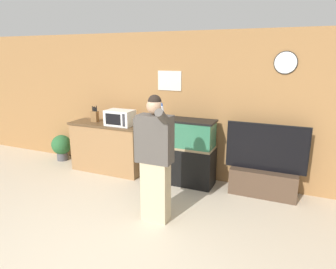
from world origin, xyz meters
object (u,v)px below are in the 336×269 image
knife_block (95,116)px  aquarium_on_stand (185,152)px  counter_island (108,147)px  potted_plant (62,146)px  microwave (120,118)px  tv_on_stand (264,174)px  person_standing (155,158)px

knife_block → aquarium_on_stand: 1.93m
counter_island → potted_plant: size_ratio=2.63×
microwave → tv_on_stand: (2.57, 0.15, -0.75)m
counter_island → microwave: 0.70m
knife_block → potted_plant: (-0.99, 0.09, -0.75)m
aquarium_on_stand → microwave: bearing=-176.8°
knife_block → person_standing: person_standing is taller
knife_block → person_standing: size_ratio=0.18×
counter_island → potted_plant: counter_island is taller
tv_on_stand → person_standing: bearing=-132.5°
counter_island → tv_on_stand: bearing=2.1°
microwave → knife_block: 0.61m
counter_island → potted_plant: 1.29m
aquarium_on_stand → potted_plant: (-2.86, 0.08, -0.26)m
counter_island → tv_on_stand: size_ratio=1.16×
potted_plant → microwave: bearing=-5.4°
tv_on_stand → aquarium_on_stand: bearing=-176.6°
microwave → tv_on_stand: size_ratio=0.40×
counter_island → knife_block: knife_block is taller
aquarium_on_stand → person_standing: size_ratio=0.67×
tv_on_stand → potted_plant: tv_on_stand is taller
counter_island → microwave: (0.32, -0.04, 0.62)m
counter_island → tv_on_stand: tv_on_stand is taller
person_standing → knife_block: bearing=145.8°
microwave → potted_plant: bearing=174.6°
microwave → counter_island: bearing=172.8°
microwave → person_standing: bearing=-43.5°
knife_block → potted_plant: 1.24m
aquarium_on_stand → tv_on_stand: size_ratio=0.92×
aquarium_on_stand → person_standing: person_standing is taller
potted_plant → aquarium_on_stand: bearing=-1.6°
counter_island → tv_on_stand: (2.90, 0.11, -0.13)m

